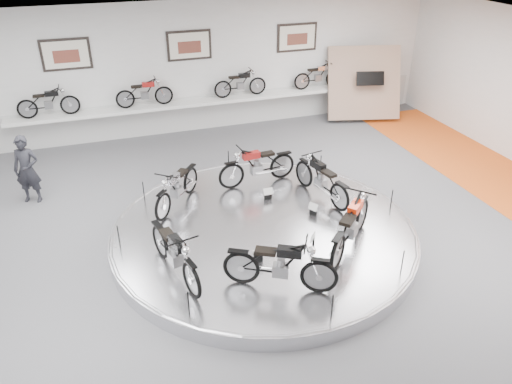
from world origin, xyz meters
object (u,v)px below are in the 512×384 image
object	(u,v)px
display_platform	(263,233)
bike_e	(280,264)
bike_b	(257,165)
bike_f	(351,225)
bike_d	(175,252)
visitor	(27,170)
bike_c	(177,187)
shelf	(195,103)
bike_a	(321,179)

from	to	relation	value
display_platform	bike_e	size ratio (longest dim) A/B	3.72
bike_b	bike_f	size ratio (longest dim) A/B	0.92
bike_d	visitor	bearing A→B (deg)	-161.98
bike_b	bike_d	bearing A→B (deg)	43.33
bike_b	bike_e	xyz separation A→B (m)	(-0.92, -3.88, 0.01)
bike_d	bike_c	bearing A→B (deg)	154.67
shelf	bike_a	world-z (taller)	bike_a
bike_b	bike_a	bearing A→B (deg)	129.56
shelf	bike_d	xyz separation A→B (m)	(-2.05, -7.38, -0.20)
bike_e	bike_f	xyz separation A→B (m)	(1.74, 0.68, 0.03)
display_platform	bike_e	world-z (taller)	bike_e
bike_c	visitor	bearing A→B (deg)	-81.49
bike_c	bike_d	bearing A→B (deg)	27.20
bike_a	bike_c	bearing A→B (deg)	65.49
bike_e	visitor	distance (m)	6.86
display_platform	bike_c	bearing A→B (deg)	135.44
display_platform	visitor	world-z (taller)	visitor
shelf	bike_b	size ratio (longest dim) A/B	6.47
display_platform	bike_f	world-z (taller)	bike_f
bike_a	visitor	bearing A→B (deg)	55.93
bike_b	bike_d	world-z (taller)	bike_d
display_platform	bike_a	xyz separation A→B (m)	(1.69, 0.78, 0.65)
bike_f	visitor	size ratio (longest dim) A/B	1.10
visitor	bike_f	bearing A→B (deg)	-19.38
display_platform	bike_f	distance (m)	1.96
shelf	visitor	world-z (taller)	visitor
display_platform	bike_b	bearing A→B (deg)	74.78
bike_a	bike_e	world-z (taller)	bike_e
display_platform	bike_a	size ratio (longest dim) A/B	3.80
bike_b	visitor	world-z (taller)	visitor
bike_e	visitor	world-z (taller)	visitor
shelf	bike_c	world-z (taller)	bike_c
display_platform	bike_b	size ratio (longest dim) A/B	3.76
shelf	bike_b	distance (m)	4.49
bike_c	visitor	distance (m)	3.72
bike_b	visitor	bearing A→B (deg)	-20.71
bike_b	bike_e	distance (m)	3.99
shelf	bike_f	bearing A→B (deg)	-80.01
bike_c	visitor	xyz separation A→B (m)	(-3.20, 1.89, 0.05)
bike_f	visitor	xyz separation A→B (m)	(-6.07, 4.64, -0.00)
bike_d	display_platform	bearing A→B (deg)	102.21
bike_c	bike_f	size ratio (longest dim) A/B	0.89
display_platform	bike_c	xyz separation A→B (m)	(-1.52, 1.50, 0.63)
shelf	visitor	bearing A→B (deg)	-147.51
visitor	bike_d	bearing A→B (deg)	-40.50
display_platform	bike_a	distance (m)	1.97
display_platform	bike_b	distance (m)	2.12
display_platform	shelf	distance (m)	6.46
bike_a	bike_f	xyz separation A→B (m)	(-0.34, -2.04, 0.05)
bike_a	bike_c	distance (m)	3.29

